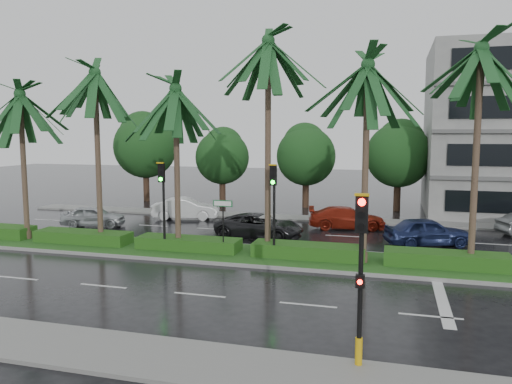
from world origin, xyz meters
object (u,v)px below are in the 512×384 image
(car_darkgrey, at_px, (259,226))
(signal_near, at_px, (360,273))
(street_sign, at_px, (223,213))
(car_white, at_px, (185,209))
(car_silver, at_px, (93,216))
(signal_median_left, at_px, (163,193))
(car_blue, at_px, (427,232))
(car_red, at_px, (347,218))

(car_darkgrey, bearing_deg, signal_near, -151.77)
(street_sign, xyz_separation_m, car_white, (-6.00, 9.36, -1.39))
(car_silver, relative_size, car_white, 0.88)
(signal_median_left, bearing_deg, car_white, 107.46)
(signal_median_left, relative_size, street_sign, 1.68)
(car_silver, relative_size, car_blue, 0.90)
(car_red, bearing_deg, signal_near, 176.94)
(signal_near, distance_m, street_sign, 12.11)
(street_sign, xyz_separation_m, car_darkgrey, (0.50, 4.75, -1.43))
(car_darkgrey, bearing_deg, car_red, -43.57)
(street_sign, bearing_deg, car_red, 60.46)
(signal_near, xyz_separation_m, signal_median_left, (-10.00, 9.69, 0.49))
(car_blue, bearing_deg, car_white, 55.47)
(signal_median_left, distance_m, street_sign, 3.13)
(car_blue, bearing_deg, signal_median_left, 93.79)
(car_white, xyz_separation_m, car_darkgrey, (6.50, -4.61, -0.04))
(street_sign, xyz_separation_m, car_red, (5.00, 8.82, -1.45))
(signal_near, distance_m, car_blue, 15.41)
(signal_near, xyz_separation_m, car_darkgrey, (-6.50, 14.62, -1.81))
(signal_near, distance_m, car_darkgrey, 16.10)
(signal_median_left, height_order, car_darkgrey, signal_median_left)
(car_white, height_order, car_blue, car_blue)
(signal_median_left, height_order, car_silver, signal_median_left)
(signal_median_left, bearing_deg, car_darkgrey, 54.61)
(car_white, distance_m, car_red, 11.01)
(car_white, bearing_deg, signal_near, -160.17)
(signal_near, xyz_separation_m, car_blue, (2.50, 15.10, -1.76))
(car_darkgrey, bearing_deg, car_blue, -82.64)
(street_sign, distance_m, car_red, 10.24)
(signal_median_left, height_order, car_red, signal_median_left)
(signal_near, height_order, signal_median_left, signal_median_left)
(signal_near, bearing_deg, car_red, 96.11)
(street_sign, height_order, car_silver, street_sign)
(street_sign, relative_size, car_silver, 0.66)
(signal_near, relative_size, car_blue, 0.99)
(signal_median_left, xyz_separation_m, car_blue, (12.50, 5.42, -2.25))
(car_blue, bearing_deg, car_silver, 70.30)
(car_white, xyz_separation_m, car_red, (11.00, -0.53, -0.05))
(signal_near, height_order, car_white, signal_near)
(street_sign, height_order, car_white, street_sign)
(signal_median_left, distance_m, car_white, 10.25)
(car_white, distance_m, car_darkgrey, 7.97)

